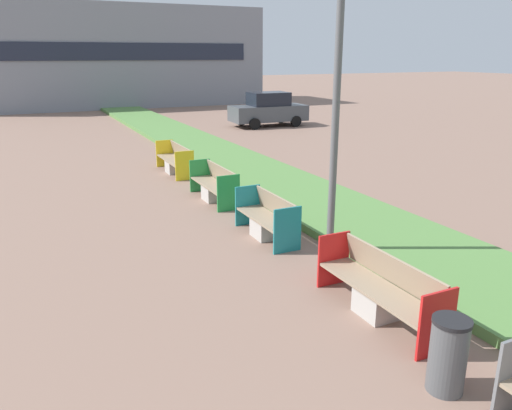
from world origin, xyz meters
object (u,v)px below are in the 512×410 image
litter_bin (448,355)px  bench_green_frame (215,187)px  parked_car_distant (268,110)px  bench_red_frame (380,292)px  street_lamp_post (338,62)px  bench_yellow_frame (175,162)px  bench_teal_frame (267,221)px

litter_bin → bench_green_frame: bearing=87.1°
parked_car_distant → bench_red_frame: bearing=-109.8°
bench_green_frame → street_lamp_post: 5.83m
litter_bin → bench_yellow_frame: bearing=87.9°
bench_red_frame → parked_car_distant: parked_car_distant is taller
bench_green_frame → bench_red_frame: bearing=-90.0°
bench_green_frame → parked_car_distant: size_ratio=0.52×
bench_teal_frame → bench_green_frame: same height
bench_teal_frame → street_lamp_post: 3.74m
bench_teal_frame → parked_car_distant: bearing=63.0°
street_lamp_post → bench_green_frame: bearing=97.4°
street_lamp_post → bench_red_frame: bearing=-105.0°
bench_red_frame → bench_teal_frame: same height
bench_teal_frame → litter_bin: bearing=-94.6°
bench_yellow_frame → street_lamp_post: 9.07m
bench_teal_frame → bench_yellow_frame: (0.00, 6.89, 0.01)m
bench_red_frame → bench_teal_frame: (-0.01, 3.79, -0.01)m
parked_car_distant → bench_teal_frame: bearing=-114.5°
bench_yellow_frame → street_lamp_post: size_ratio=0.35×
bench_yellow_frame → street_lamp_post: street_lamp_post is taller
bench_teal_frame → litter_bin: (-0.45, -5.57, 0.11)m
bench_red_frame → parked_car_distant: (8.02, 19.55, 0.54)m
bench_yellow_frame → litter_bin: (-0.45, -12.46, 0.10)m
bench_yellow_frame → parked_car_distant: parked_car_distant is taller
street_lamp_post → parked_car_distant: (7.41, 17.28, -2.82)m
bench_red_frame → bench_teal_frame: 3.79m
bench_yellow_frame → bench_green_frame: bearing=-90.0°
bench_red_frame → parked_car_distant: size_ratio=0.57×
bench_teal_frame → street_lamp_post: size_ratio=0.29×
bench_green_frame → litter_bin: (-0.45, -8.78, 0.10)m
litter_bin → street_lamp_post: 5.31m
bench_red_frame → litter_bin: 1.84m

